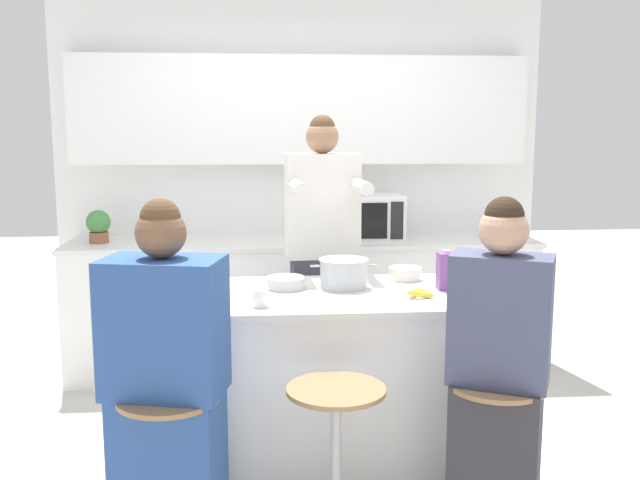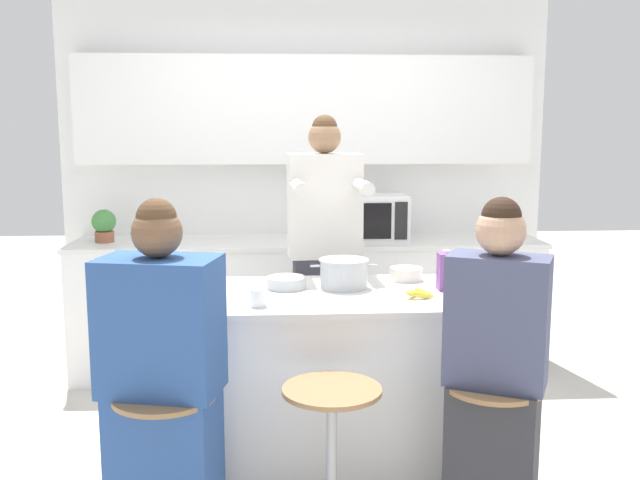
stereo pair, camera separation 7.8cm
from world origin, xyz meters
The scene contains 18 objects.
ground_plane centered at (0.00, 0.00, 0.00)m, with size 16.00×16.00×0.00m, color beige.
wall_back centered at (0.00, 1.72, 1.54)m, with size 3.47×0.22×2.70m.
back_counter centered at (0.00, 1.43, 0.47)m, with size 3.22×0.61×0.94m.
kitchen_island centered at (0.00, 0.00, 0.46)m, with size 1.67×0.82×0.90m.
bar_stool_leftmost centered at (-0.67, -0.71, 0.39)m, with size 0.41×0.41×0.67m.
bar_stool_center centered at (0.00, -0.69, 0.39)m, with size 0.41×0.41×0.67m.
bar_stool_rightmost centered at (0.67, -0.68, 0.39)m, with size 0.41×0.41×0.67m.
person_cooking centered at (0.06, 0.68, 0.88)m, with size 0.45×0.58×1.78m.
person_wrapped_blanket centered at (-0.68, -0.68, 0.68)m, with size 0.51×0.38×1.44m.
person_seated_near centered at (0.67, -0.68, 0.66)m, with size 0.45×0.39×1.44m.
cooking_pot centered at (0.12, 0.10, 0.97)m, with size 0.34×0.25×0.15m.
fruit_bowl centered at (-0.17, 0.11, 0.93)m, with size 0.20×0.20×0.06m.
mixing_bowl_steel centered at (0.47, 0.26, 0.93)m, with size 0.17×0.17×0.07m.
coffee_cup_near centered at (-0.30, -0.26, 0.94)m, with size 0.11×0.08×0.08m.
banana_bunch centered at (0.46, -0.15, 0.92)m, with size 0.16×0.11×0.05m.
juice_carton centered at (0.63, 0.02, 0.99)m, with size 0.08×0.08×0.20m.
microwave centered at (0.44, 1.39, 1.09)m, with size 0.47×0.35×0.31m.
potted_plant centered at (-1.38, 1.43, 1.05)m, with size 0.16×0.16×0.22m.
Camera 1 is at (-0.30, -3.42, 1.71)m, focal length 40.00 mm.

